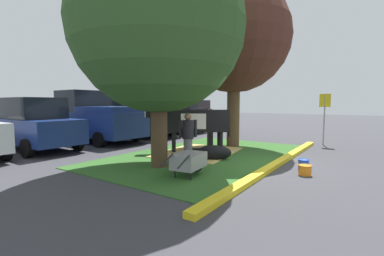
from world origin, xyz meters
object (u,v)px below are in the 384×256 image
(person_visitor_near, at_px, (188,137))
(sedan_red, at_px, (192,115))
(cow_holstein, at_px, (194,121))
(person_handler, at_px, (210,126))
(shade_tree_right, at_px, (234,37))
(bucket_orange, at_px, (305,170))
(pickup_truck_black, at_px, (134,116))
(suv_black, at_px, (170,112))
(sedan_blue, at_px, (34,125))
(pickup_truck_maroon, at_px, (93,118))
(shade_tree_left, at_px, (158,26))
(parking_sign, at_px, (325,109))
(wheelbarrow, at_px, (189,161))
(calf_lying, at_px, (213,153))
(bucket_blue, at_px, (304,164))

(person_visitor_near, height_order, sedan_red, sedan_red)
(cow_holstein, bearing_deg, person_handler, 7.80)
(shade_tree_right, xyz_separation_m, bucket_orange, (-3.07, -3.50, -4.33))
(person_handler, distance_m, pickup_truck_black, 5.48)
(cow_holstein, xyz_separation_m, suv_black, (5.03, 5.25, 0.12))
(sedan_blue, xyz_separation_m, pickup_truck_maroon, (2.78, 0.25, 0.13))
(shade_tree_left, bearing_deg, person_handler, 10.34)
(person_handler, bearing_deg, shade_tree_left, -169.66)
(parking_sign, relative_size, sedan_blue, 0.50)
(shade_tree_left, xyz_separation_m, wheelbarrow, (-0.31, -1.26, -3.51))
(wheelbarrow, height_order, sedan_red, sedan_red)
(person_visitor_near, height_order, wheelbarrow, person_visitor_near)
(bucket_orange, distance_m, pickup_truck_black, 10.38)
(calf_lying, height_order, pickup_truck_black, pickup_truck_black)
(person_handler, distance_m, suv_black, 6.16)
(shade_tree_right, relative_size, bucket_blue, 22.44)
(sedan_red, bearing_deg, bucket_blue, -131.35)
(bucket_orange, relative_size, pickup_truck_black, 0.06)
(person_visitor_near, height_order, sedan_blue, sedan_blue)
(sedan_blue, xyz_separation_m, pickup_truck_black, (5.42, 0.28, 0.13))
(calf_lying, bearing_deg, sedan_blue, 108.84)
(cow_holstein, distance_m, sedan_blue, 6.21)
(pickup_truck_maroon, distance_m, pickup_truck_black, 2.64)
(shade_tree_right, bearing_deg, sedan_blue, 130.46)
(shade_tree_left, relative_size, bucket_orange, 18.90)
(shade_tree_right, height_order, person_handler, shade_tree_right)
(bucket_orange, relative_size, pickup_truck_maroon, 0.06)
(bucket_orange, height_order, sedan_red, sedan_red)
(wheelbarrow, bearing_deg, pickup_truck_black, 55.39)
(shade_tree_right, xyz_separation_m, calf_lying, (-2.83, -0.68, -4.23))
(person_visitor_near, xyz_separation_m, pickup_truck_maroon, (1.48, 6.64, 0.30))
(shade_tree_left, bearing_deg, wheelbarrow, -103.85)
(wheelbarrow, relative_size, sedan_red, 0.37)
(bucket_orange, xyz_separation_m, pickup_truck_black, (3.38, 9.77, 0.98))
(cow_holstein, bearing_deg, pickup_truck_maroon, 93.73)
(sedan_blue, bearing_deg, sedan_red, 0.92)
(parking_sign, bearing_deg, sedan_blue, 130.35)
(shade_tree_left, relative_size, person_visitor_near, 4.12)
(wheelbarrow, distance_m, suv_black, 10.60)
(parking_sign, distance_m, sedan_blue, 11.89)
(cow_holstein, height_order, person_handler, cow_holstein)
(sedan_blue, xyz_separation_m, sedan_red, (10.97, 0.18, 0.00))
(pickup_truck_maroon, bearing_deg, bucket_orange, -94.37)
(parking_sign, distance_m, suv_black, 8.97)
(sedan_red, bearing_deg, bucket_orange, -132.77)
(suv_black, bearing_deg, pickup_truck_maroon, 176.22)
(calf_lying, height_order, parking_sign, parking_sign)
(cow_holstein, height_order, calf_lying, cow_holstein)
(calf_lying, distance_m, sedan_red, 11.10)
(cow_holstein, relative_size, sedan_blue, 0.61)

